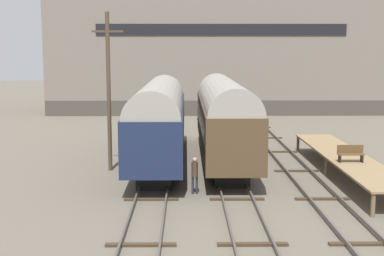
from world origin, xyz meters
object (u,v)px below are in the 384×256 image
(train_car_brown, at_px, (224,115))
(utility_pole, at_px, (109,90))
(bench, at_px, (351,153))
(train_car_navy, at_px, (159,117))
(person_worker, at_px, (195,172))

(train_car_brown, relative_size, utility_pole, 1.90)
(train_car_brown, xyz_separation_m, utility_pole, (-6.94, -2.59, 1.79))
(bench, xyz_separation_m, utility_pole, (-13.32, 3.22, 3.16))
(train_car_navy, relative_size, train_car_brown, 0.98)
(train_car_brown, bearing_deg, train_car_navy, -172.13)
(train_car_navy, distance_m, train_car_brown, 4.13)
(train_car_navy, bearing_deg, train_car_brown, 7.87)
(train_car_navy, height_order, bench, train_car_navy)
(bench, bearing_deg, train_car_navy, 153.39)
(utility_pole, bearing_deg, person_worker, -47.42)
(train_car_brown, height_order, utility_pole, utility_pole)
(person_worker, bearing_deg, train_car_navy, 105.76)
(train_car_brown, xyz_separation_m, bench, (6.39, -5.81, -1.37))
(person_worker, relative_size, utility_pole, 0.20)
(bench, height_order, utility_pole, utility_pole)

